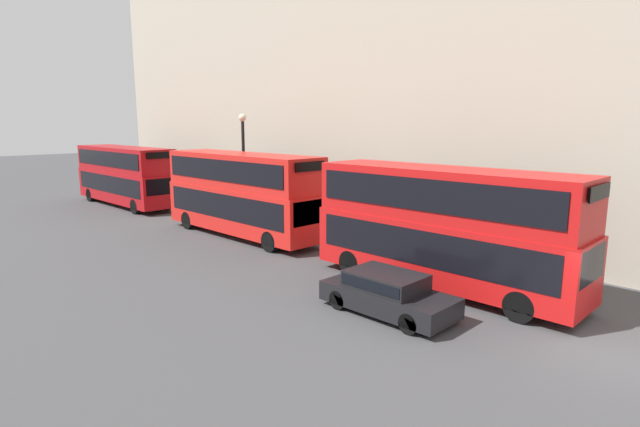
% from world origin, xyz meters
% --- Properties ---
extents(ground_plane, '(200.00, 200.00, 0.00)m').
position_xyz_m(ground_plane, '(0.00, 0.00, 0.00)').
color(ground_plane, '#424244').
extents(bus_leading, '(2.59, 10.06, 4.43)m').
position_xyz_m(bus_leading, '(1.60, 5.95, 2.44)').
color(bus_leading, red).
rests_on(bus_leading, ground).
extents(bus_second_in_queue, '(2.59, 10.54, 4.42)m').
position_xyz_m(bus_second_in_queue, '(1.60, 18.09, 2.44)').
color(bus_second_in_queue, red).
rests_on(bus_second_in_queue, ground).
extents(bus_third_in_queue, '(2.59, 10.89, 4.26)m').
position_xyz_m(bus_third_in_queue, '(1.60, 32.26, 2.36)').
color(bus_third_in_queue, '#A80F14').
rests_on(bus_third_in_queue, ground).
extents(car_dark_sedan, '(1.87, 4.35, 1.34)m').
position_xyz_m(car_dark_sedan, '(-1.80, 5.84, 0.71)').
color(car_dark_sedan, black).
rests_on(car_dark_sedan, ground).
extents(street_lamp, '(0.44, 0.44, 6.51)m').
position_xyz_m(street_lamp, '(3.44, 20.31, 4.02)').
color(street_lamp, black).
rests_on(street_lamp, ground).
extents(pedestrian, '(0.36, 0.36, 1.68)m').
position_xyz_m(pedestrian, '(3.88, 16.51, 0.77)').
color(pedestrian, brown).
rests_on(pedestrian, ground).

